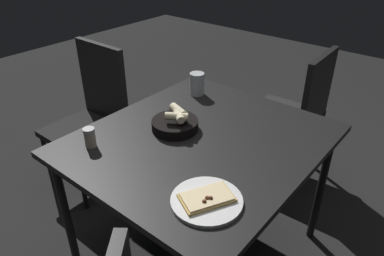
% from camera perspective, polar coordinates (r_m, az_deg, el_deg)
% --- Properties ---
extents(ground, '(8.00, 8.00, 0.00)m').
position_cam_1_polar(ground, '(2.13, 1.15, -18.68)').
color(ground, black).
extents(dining_table, '(0.99, 1.11, 0.74)m').
position_cam_1_polar(dining_table, '(1.68, 1.39, -3.26)').
color(dining_table, black).
rests_on(dining_table, ground).
extents(pizza_plate, '(0.26, 0.26, 0.04)m').
position_cam_1_polar(pizza_plate, '(1.29, 2.34, -11.31)').
color(pizza_plate, white).
rests_on(pizza_plate, dining_table).
extents(bread_basket, '(0.22, 0.22, 0.11)m').
position_cam_1_polar(bread_basket, '(1.69, -2.61, 0.76)').
color(bread_basket, black).
rests_on(bread_basket, dining_table).
extents(beer_glass, '(0.08, 0.08, 0.13)m').
position_cam_1_polar(beer_glass, '(2.03, 0.80, 6.79)').
color(beer_glass, silver).
rests_on(beer_glass, dining_table).
extents(pepper_shaker, '(0.05, 0.05, 0.09)m').
position_cam_1_polar(pepper_shaker, '(1.62, -15.85, -1.62)').
color(pepper_shaker, '#BFB299').
rests_on(pepper_shaker, dining_table).
extents(chair_far, '(0.46, 0.46, 0.91)m').
position_cam_1_polar(chair_far, '(2.47, 16.23, 3.00)').
color(chair_far, '#272727').
rests_on(chair_far, ground).
extents(chair_spare, '(0.44, 0.44, 0.95)m').
position_cam_1_polar(chair_spare, '(2.43, -15.43, 2.57)').
color(chair_spare, black).
rests_on(chair_spare, ground).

